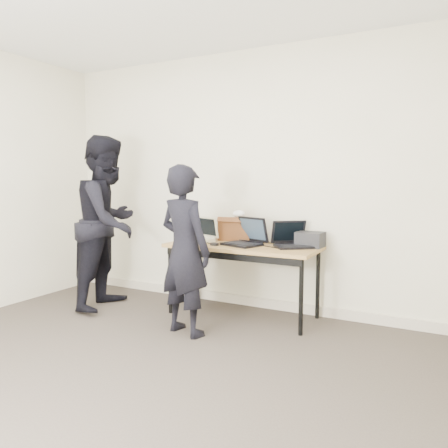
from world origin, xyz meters
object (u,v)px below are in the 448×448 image
Objects in this scene: laptop_beige at (199,236)px; laptop_center at (246,239)px; person_typist at (185,250)px; equipment_box at (310,239)px; person_observer at (109,222)px; laptop_right at (292,241)px; leather_satchel at (236,229)px; desk at (242,251)px.

laptop_beige is 0.54m from laptop_center.
laptop_center is at bearing -97.43° from person_typist.
equipment_box is 0.14× the size of person_observer.
laptop_center reaches higher than equipment_box.
laptop_beige is at bearing -78.89° from person_observer.
equipment_box is at bearing -86.49° from person_observer.
person_typist is (-0.71, -0.79, -0.03)m from laptop_right.
laptop_center is 0.95× the size of laptop_right.
laptop_right is 0.66m from leather_satchel.
person_observer is at bearing -156.35° from leather_satchel.
laptop_center is 0.30m from leather_satchel.
laptop_center is at bearing 154.81° from laptop_right.
desk is at bearing 19.12° from laptop_beige.
person_observer reaches higher than leather_satchel.
leather_satchel is at bearing 53.57° from laptop_beige.
person_typist reaches higher than equipment_box.
laptop_beige is 0.99m from person_observer.
laptop_center is (0.03, 0.02, 0.12)m from desk.
leather_satchel is 1.36m from person_observer.
laptop_beige is 0.86× the size of laptop_right.
laptop_right is 1.27× the size of leather_satchel.
desk is 3.41× the size of laptop_center.
laptop_right is (0.98, 0.09, 0.01)m from laptop_beige.
desk is 0.72m from person_typist.
leather_satchel is 0.24× the size of person_typist.
laptop_beige is 0.27× the size of person_typist.
desk is 3.25× the size of laptop_right.
person_observer reaches higher than laptop_right.
person_typist is 0.82× the size of person_observer.
equipment_box is 0.17× the size of person_typist.
person_observer is at bearing -147.16° from laptop_center.
laptop_center is at bearing -163.90° from equipment_box.
laptop_beige reaches higher than desk.
desk is 6.05× the size of equipment_box.
equipment_box is (0.63, 0.19, 0.13)m from desk.
desk is 0.83× the size of person_observer.
leather_satchel is at bearing 177.48° from equipment_box.
leather_satchel reaches higher than laptop_right.
laptop_right is (0.44, 0.10, -0.01)m from laptop_center.
leather_satchel reaches higher than desk.
leather_satchel is at bearing 153.86° from laptop_center.
person_observer reaches higher than equipment_box.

